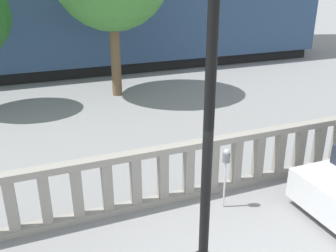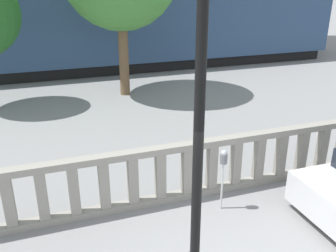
% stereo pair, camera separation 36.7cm
% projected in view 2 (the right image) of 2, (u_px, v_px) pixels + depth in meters
% --- Properties ---
extents(balustrade, '(12.36, 0.24, 1.31)m').
position_uv_depth(balustrade, '(174.00, 173.00, 7.95)').
color(balustrade, gray).
rests_on(balustrade, ground).
extents(lamppost, '(0.35, 0.35, 6.22)m').
position_uv_depth(lamppost, '(201.00, 76.00, 5.04)').
color(lamppost, black).
rests_on(lamppost, ground).
extents(parking_meter, '(0.15, 0.15, 1.35)m').
position_uv_depth(parking_meter, '(223.00, 163.00, 7.48)').
color(parking_meter, silver).
rests_on(parking_meter, ground).
extents(train_near, '(27.61, 2.65, 4.51)m').
position_uv_depth(train_near, '(83.00, 32.00, 18.20)').
color(train_near, black).
rests_on(train_near, ground).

